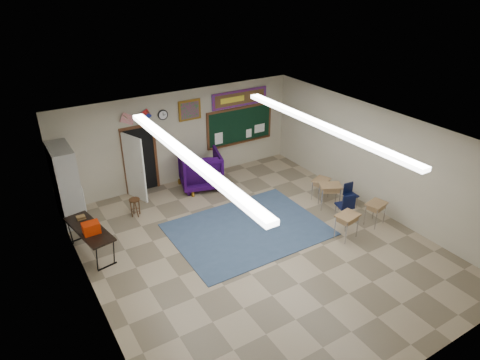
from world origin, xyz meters
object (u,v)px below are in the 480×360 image
student_desk_front_right (321,188)px  folding_table (91,240)px  wingback_armchair (200,170)px  wooden_stool (135,207)px  student_desk_front_left (329,195)px

student_desk_front_right → folding_table: folding_table is taller
wingback_armchair → folding_table: bearing=40.8°
folding_table → wooden_stool: (1.51, 1.13, -0.12)m
student_desk_front_right → wooden_stool: 5.52m
student_desk_front_left → wooden_stool: (-5.02, 2.52, -0.14)m
wooden_stool → folding_table: bearing=-143.1°
wingback_armchair → wooden_stool: (-2.42, -0.66, -0.31)m
folding_table → wooden_stool: 1.89m
wingback_armchair → folding_table: 4.32m
student_desk_front_right → student_desk_front_left: bearing=-125.0°
student_desk_front_left → folding_table: folding_table is taller
student_desk_front_right → wingback_armchair: bearing=114.3°
wingback_armchair → student_desk_front_right: size_ratio=1.97×
student_desk_front_left → student_desk_front_right: bearing=104.6°
student_desk_front_right → wooden_stool: bearing=137.2°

